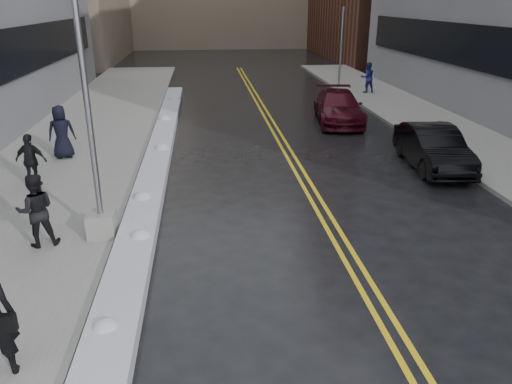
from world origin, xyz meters
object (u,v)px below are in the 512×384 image
object	(u,v)px
pedestrian_b	(36,210)
car_maroon	(339,107)
fire_hydrant	(439,129)
pedestrian_d	(31,160)
car_black	(433,148)
traffic_signal	(342,35)
pedestrian_c	(61,132)
pedestrian_east	(367,77)
lamppost	(92,142)

from	to	relation	value
pedestrian_b	car_maroon	xyz separation A→B (m)	(10.40, 12.21, -0.29)
fire_hydrant	pedestrian_d	bearing A→B (deg)	-164.40
car_black	fire_hydrant	bearing A→B (deg)	66.34
traffic_signal	fire_hydrant	bearing A→B (deg)	-87.95
pedestrian_b	pedestrian_c	distance (m)	7.23
pedestrian_east	traffic_signal	bearing A→B (deg)	-80.56
pedestrian_c	fire_hydrant	bearing A→B (deg)	174.24
pedestrian_c	pedestrian_d	size ratio (longest dim) A/B	1.16
pedestrian_d	pedestrian_b	bearing A→B (deg)	118.55
pedestrian_east	car_maroon	bearing A→B (deg)	54.35
pedestrian_c	pedestrian_d	bearing A→B (deg)	76.18
lamppost	pedestrian_b	xyz separation A→B (m)	(-1.36, -0.35, -1.50)
lamppost	pedestrian_c	world-z (taller)	lamppost
fire_hydrant	pedestrian_b	world-z (taller)	pedestrian_b
pedestrian_d	car_black	xyz separation A→B (m)	(13.23, 0.84, -0.24)
pedestrian_d	car_maroon	bearing A→B (deg)	-135.26
pedestrian_d	pedestrian_c	bearing A→B (deg)	-82.99
pedestrian_b	car_maroon	bearing A→B (deg)	-146.41
fire_hydrant	pedestrian_d	world-z (taller)	pedestrian_d
fire_hydrant	pedestrian_b	bearing A→B (deg)	-148.55
pedestrian_c	car_maroon	distance (m)	12.66
traffic_signal	pedestrian_east	size ratio (longest dim) A/B	3.28
car_black	pedestrian_d	bearing A→B (deg)	-171.88
pedestrian_d	pedestrian_east	size ratio (longest dim) A/B	0.90
pedestrian_b	pedestrian_d	distance (m)	4.38
traffic_signal	pedestrian_c	xyz separation A→B (m)	(-14.35, -15.22, -2.29)
fire_hydrant	traffic_signal	distance (m)	14.30
pedestrian_d	lamppost	bearing A→B (deg)	135.96
pedestrian_b	car_black	xyz separation A→B (m)	(11.87, 5.00, -0.29)
pedestrian_c	car_maroon	xyz separation A→B (m)	(11.59, 5.07, -0.37)
lamppost	car_maroon	world-z (taller)	lamppost
pedestrian_d	pedestrian_east	xyz separation A→B (m)	(15.48, 15.19, 0.09)
pedestrian_b	pedestrian_east	bearing A→B (deg)	-142.09
pedestrian_d	car_maroon	xyz separation A→B (m)	(11.77, 8.05, -0.24)
fire_hydrant	car_maroon	size ratio (longest dim) A/B	0.14
pedestrian_b	pedestrian_east	size ratio (longest dim) A/B	0.96
pedestrian_east	car_maroon	world-z (taller)	pedestrian_east
car_black	traffic_signal	bearing A→B (deg)	90.22
car_maroon	lamppost	bearing A→B (deg)	-119.86
traffic_signal	pedestrian_c	distance (m)	21.04
pedestrian_c	pedestrian_east	bearing A→B (deg)	-151.87
pedestrian_east	lamppost	bearing A→B (deg)	47.93
car_black	car_maroon	distance (m)	7.35
pedestrian_east	car_maroon	xyz separation A→B (m)	(-3.71, -7.14, -0.32)
pedestrian_b	pedestrian_d	size ratio (longest dim) A/B	1.07
pedestrian_b	pedestrian_d	bearing A→B (deg)	-87.80
car_maroon	traffic_signal	bearing A→B (deg)	82.29
pedestrian_c	car_maroon	size ratio (longest dim) A/B	0.38
pedestrian_d	pedestrian_east	world-z (taller)	pedestrian_east
fire_hydrant	pedestrian_d	xyz separation A→B (m)	(-15.02, -4.19, 0.43)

